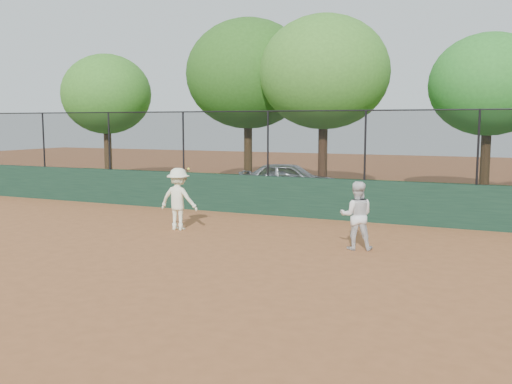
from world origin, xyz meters
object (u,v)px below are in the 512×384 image
at_px(tree_2, 324,72).
at_px(player_second, 357,216).
at_px(tree_1, 248,74).
at_px(tree_3, 489,85).
at_px(parked_car, 289,179).
at_px(player_main, 179,199).
at_px(tree_0, 106,95).

bearing_deg(tree_2, player_second, -68.06).
xyz_separation_m(tree_1, tree_3, (9.73, -0.48, -0.74)).
distance_m(player_second, tree_2, 10.55).
xyz_separation_m(parked_car, tree_2, (1.03, 1.01, 4.09)).
height_order(player_main, tree_0, tree_0).
relative_size(player_second, player_main, 0.92).
bearing_deg(tree_3, tree_0, -177.06).
bearing_deg(player_second, tree_2, -84.21).
bearing_deg(parked_car, player_main, 168.15).
distance_m(parked_car, player_main, 7.67).
distance_m(parked_car, tree_1, 5.57).
bearing_deg(tree_3, tree_1, 177.16).
xyz_separation_m(player_second, tree_0, (-14.07, 9.01, 3.34)).
xyz_separation_m(parked_car, tree_1, (-2.79, 2.27, 4.25)).
xyz_separation_m(tree_0, tree_2, (10.41, 0.06, 0.64)).
xyz_separation_m(tree_1, tree_2, (3.82, -1.26, -0.16)).
bearing_deg(tree_1, tree_0, -168.68).
distance_m(player_main, tree_1, 11.05).
bearing_deg(tree_0, player_second, -32.64).
relative_size(player_main, tree_1, 0.23).
xyz_separation_m(player_main, tree_3, (7.16, 9.45, 3.35)).
bearing_deg(tree_3, player_second, -102.91).
relative_size(player_second, tree_1, 0.21).
height_order(tree_0, tree_3, tree_3).
height_order(player_second, tree_0, tree_0).
bearing_deg(parked_car, tree_2, -55.79).
height_order(parked_car, tree_1, tree_1).
relative_size(parked_car, player_main, 2.31).
bearing_deg(tree_3, tree_2, -172.47).
relative_size(parked_car, tree_3, 0.64).
xyz_separation_m(player_main, tree_0, (-9.16, 8.61, 3.28)).
distance_m(parked_car, tree_0, 10.04).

